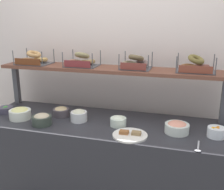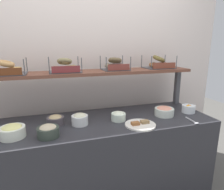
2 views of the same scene
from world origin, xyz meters
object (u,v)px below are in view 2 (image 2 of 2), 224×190
(bowl_hummus, at_px, (55,120))
(bowl_egg_salad, at_px, (12,131))
(bowl_lox_spread, at_px, (164,111))
(bowl_tuna_salad, at_px, (48,131))
(bagel_basket_cinnamon_raisin, at_px, (159,64))
(bowl_cream_cheese, at_px, (118,116))
(bowl_scallion_spread, at_px, (80,119))
(serving_spoon_near_plate, at_px, (194,122))
(serving_plate_white, at_px, (140,125))
(bagel_basket_everything, at_px, (65,67))
(bagel_basket_poppy, at_px, (115,65))
(bowl_fruit_salad, at_px, (188,109))
(bagel_basket_sesame, at_px, (6,69))

(bowl_hummus, xyz_separation_m, bowl_egg_salad, (-0.32, -0.16, 0.01))
(bowl_lox_spread, xyz_separation_m, bowl_tuna_salad, (-1.10, -0.15, 0.00))
(bagel_basket_cinnamon_raisin, bearing_deg, bowl_lox_spread, -107.30)
(bowl_tuna_salad, relative_size, bowl_egg_salad, 0.88)
(bowl_cream_cheese, relative_size, bowl_scallion_spread, 0.93)
(bowl_lox_spread, xyz_separation_m, bowl_egg_salad, (-1.36, -0.07, 0.01))
(serving_spoon_near_plate, relative_size, bagel_basket_cinnamon_raisin, 0.56)
(serving_plate_white, relative_size, bagel_basket_everything, 0.90)
(bowl_cream_cheese, xyz_separation_m, serving_spoon_near_plate, (0.64, -0.25, -0.04))
(bowl_hummus, xyz_separation_m, bagel_basket_poppy, (0.63, 0.25, 0.44))
(bowl_scallion_spread, xyz_separation_m, bagel_basket_everything, (-0.08, 0.30, 0.43))
(bowl_fruit_salad, bearing_deg, serving_plate_white, -164.99)
(bowl_lox_spread, relative_size, bagel_basket_sesame, 0.59)
(bowl_cream_cheese, xyz_separation_m, serving_plate_white, (0.14, -0.18, -0.03))
(bowl_scallion_spread, bearing_deg, bowl_egg_salad, -169.89)
(bowl_tuna_salad, bearing_deg, serving_plate_white, -1.52)
(bowl_hummus, xyz_separation_m, serving_spoon_near_plate, (1.20, -0.33, -0.04))
(bowl_fruit_salad, bearing_deg, bowl_egg_salad, -177.31)
(bowl_scallion_spread, distance_m, serving_plate_white, 0.53)
(bagel_basket_cinnamon_raisin, bearing_deg, bowl_egg_salad, -164.40)
(bowl_lox_spread, relative_size, bagel_basket_everything, 0.64)
(bowl_lox_spread, xyz_separation_m, bagel_basket_everything, (-0.92, 0.32, 0.43))
(bowl_scallion_spread, relative_size, bowl_egg_salad, 0.76)
(bowl_scallion_spread, bearing_deg, serving_spoon_near_plate, -14.77)
(bowl_cream_cheese, relative_size, bowl_tuna_salad, 0.81)
(bowl_cream_cheese, height_order, bowl_tuna_salad, bowl_tuna_salad)
(bagel_basket_poppy, xyz_separation_m, bagel_basket_cinnamon_raisin, (0.51, -0.00, -0.00))
(bowl_fruit_salad, xyz_separation_m, serving_plate_white, (-0.63, -0.17, -0.03))
(bowl_scallion_spread, distance_m, bowl_hummus, 0.22)
(bowl_tuna_salad, distance_m, bagel_basket_cinnamon_raisin, 1.37)
(bagel_basket_everything, bearing_deg, bowl_scallion_spread, -74.97)
(bagel_basket_everything, xyz_separation_m, bagel_basket_poppy, (0.51, 0.02, 0.00))
(bowl_tuna_salad, bearing_deg, bowl_cream_cheese, 14.02)
(serving_plate_white, relative_size, bagel_basket_cinnamon_raisin, 0.86)
(bowl_fruit_salad, xyz_separation_m, bowl_tuna_salad, (-1.39, -0.15, 0.01))
(bowl_cream_cheese, bearing_deg, bagel_basket_cinnamon_raisin, 29.07)
(bowl_tuna_salad, relative_size, bagel_basket_everything, 0.56)
(bowl_cream_cheese, height_order, serving_plate_white, bowl_cream_cheese)
(bagel_basket_sesame, height_order, bagel_basket_everything, bagel_basket_everything)
(bowl_fruit_salad, xyz_separation_m, bowl_scallion_spread, (-1.13, 0.02, 0.01))
(bagel_basket_cinnamon_raisin, bearing_deg, bowl_tuna_salad, -158.32)
(bagel_basket_everything, bearing_deg, serving_spoon_near_plate, -27.61)
(bowl_tuna_salad, height_order, bagel_basket_cinnamon_raisin, bagel_basket_cinnamon_raisin)
(bowl_lox_spread, xyz_separation_m, bowl_hummus, (-1.04, 0.09, -0.00))
(bowl_scallion_spread, xyz_separation_m, bowl_hummus, (-0.20, 0.07, -0.01))
(bowl_hummus, distance_m, bagel_basket_cinnamon_raisin, 1.25)
(bowl_tuna_salad, height_order, bagel_basket_poppy, bagel_basket_poppy)
(bowl_hummus, xyz_separation_m, bowl_tuna_salad, (-0.06, -0.23, 0.00))
(serving_plate_white, height_order, bagel_basket_cinnamon_raisin, bagel_basket_cinnamon_raisin)
(bowl_tuna_salad, bearing_deg, bowl_fruit_salad, 6.07)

